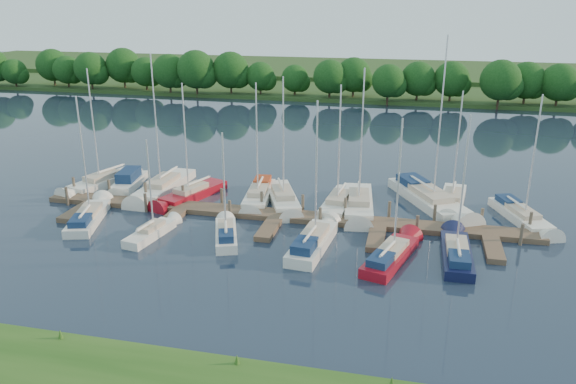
% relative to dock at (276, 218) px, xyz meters
% --- Properties ---
extents(ground, '(260.00, 260.00, 0.00)m').
position_rel_dock_xyz_m(ground, '(0.00, -7.31, -0.20)').
color(ground, '#182231').
rests_on(ground, ground).
extents(dock, '(40.00, 6.00, 0.40)m').
position_rel_dock_xyz_m(dock, '(0.00, 0.00, 0.00)').
color(dock, brown).
rests_on(dock, ground).
extents(mooring_pilings, '(38.24, 2.84, 2.00)m').
position_rel_dock_xyz_m(mooring_pilings, '(0.00, 1.13, 0.40)').
color(mooring_pilings, '#473D33').
rests_on(mooring_pilings, ground).
extents(far_shore, '(180.00, 30.00, 0.60)m').
position_rel_dock_xyz_m(far_shore, '(0.00, 67.69, 0.10)').
color(far_shore, '#29481B').
rests_on(far_shore, ground).
extents(distant_hill, '(220.00, 40.00, 1.40)m').
position_rel_dock_xyz_m(distant_hill, '(0.00, 92.69, 0.50)').
color(distant_hill, '#2E4920').
rests_on(distant_hill, ground).
extents(treeline, '(145.55, 9.82, 8.17)m').
position_rel_dock_xyz_m(treeline, '(-1.79, 54.68, 3.79)').
color(treeline, '#38281C').
rests_on(treeline, ground).
extents(sailboat_n_0, '(4.13, 8.81, 11.29)m').
position_rel_dock_xyz_m(sailboat_n_0, '(-17.80, 4.60, 0.08)').
color(sailboat_n_0, silver).
rests_on(sailboat_n_0, ground).
extents(motorboat, '(2.70, 6.58, 2.01)m').
position_rel_dock_xyz_m(motorboat, '(-15.30, 4.88, 0.19)').
color(motorboat, silver).
rests_on(motorboat, ground).
extents(sailboat_n_2, '(2.58, 10.00, 12.68)m').
position_rel_dock_xyz_m(sailboat_n_2, '(-11.74, 4.49, 0.08)').
color(sailboat_n_2, silver).
rests_on(sailboat_n_2, ground).
extents(sailboat_n_3, '(4.14, 8.11, 10.48)m').
position_rel_dock_xyz_m(sailboat_n_3, '(-8.50, 3.30, 0.08)').
color(sailboat_n_3, maroon).
rests_on(sailboat_n_3, ground).
extents(sailboat_n_4, '(2.78, 8.32, 10.58)m').
position_rel_dock_xyz_m(sailboat_n_4, '(-2.64, 4.33, 0.13)').
color(sailboat_n_4, silver).
rests_on(sailboat_n_4, ground).
extents(sailboat_n_5, '(4.70, 8.64, 11.16)m').
position_rel_dock_xyz_m(sailboat_n_5, '(-0.38, 3.94, 0.08)').
color(sailboat_n_5, silver).
rests_on(sailboat_n_5, ground).
extents(sailboat_n_6, '(2.56, 8.37, 10.69)m').
position_rel_dock_xyz_m(sailboat_n_6, '(4.36, 3.87, 0.08)').
color(sailboat_n_6, silver).
rests_on(sailboat_n_6, ground).
extents(sailboat_n_7, '(3.12, 9.50, 12.04)m').
position_rel_dock_xyz_m(sailboat_n_7, '(6.04, 4.00, 0.08)').
color(sailboat_n_7, silver).
rests_on(sailboat_n_7, ground).
extents(sailboat_n_8, '(7.26, 11.04, 14.49)m').
position_rel_dock_xyz_m(sailboat_n_8, '(11.82, 6.47, 0.14)').
color(sailboat_n_8, silver).
rests_on(sailboat_n_8, ground).
extents(sailboat_n_9, '(2.65, 7.89, 10.07)m').
position_rel_dock_xyz_m(sailboat_n_9, '(13.64, 6.82, 0.08)').
color(sailboat_n_9, silver).
rests_on(sailboat_n_9, ground).
extents(sailboat_n_10, '(4.21, 8.15, 10.35)m').
position_rel_dock_xyz_m(sailboat_n_10, '(18.82, 4.31, 0.11)').
color(sailboat_n_10, silver).
rests_on(sailboat_n_10, ground).
extents(sailboat_s_0, '(3.70, 8.00, 10.10)m').
position_rel_dock_xyz_m(sailboat_s_0, '(-14.29, -3.35, 0.11)').
color(sailboat_s_0, silver).
rests_on(sailboat_s_0, ground).
extents(sailboat_s_1, '(2.11, 5.83, 7.55)m').
position_rel_dock_xyz_m(sailboat_s_1, '(-8.13, -5.03, 0.07)').
color(sailboat_s_1, silver).
rests_on(sailboat_s_1, ground).
extents(sailboat_s_2, '(3.18, 6.21, 8.20)m').
position_rel_dock_xyz_m(sailboat_s_2, '(-2.66, -4.30, 0.13)').
color(sailboat_s_2, silver).
rests_on(sailboat_s_2, ground).
extents(sailboat_s_3, '(2.61, 8.35, 10.74)m').
position_rel_dock_xyz_m(sailboat_s_3, '(3.77, -4.27, 0.14)').
color(sailboat_s_3, silver).
rests_on(sailboat_s_3, ground).
extents(sailboat_s_4, '(3.64, 7.79, 9.91)m').
position_rel_dock_xyz_m(sailboat_s_4, '(9.22, -5.10, 0.12)').
color(sailboat_s_4, maroon).
rests_on(sailboat_s_4, ground).
extents(sailboat_s_5, '(1.93, 7.84, 10.05)m').
position_rel_dock_xyz_m(sailboat_s_5, '(13.46, -3.80, 0.12)').
color(sailboat_s_5, '#101436').
rests_on(sailboat_s_5, ground).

